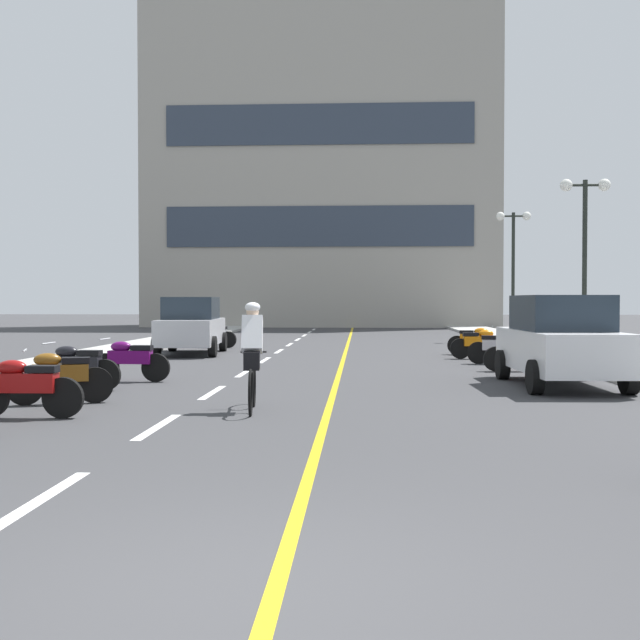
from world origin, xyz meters
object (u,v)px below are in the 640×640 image
at_px(motorcycle_3, 60,376).
at_px(cyclist_rider, 252,354).
at_px(motorcycle_6, 519,352).
at_px(motorcycle_9, 475,340).
at_px(parked_car_mid, 191,325).
at_px(motorcycle_4, 76,366).
at_px(motorcycle_2, 25,386).
at_px(motorcycle_5, 130,359).
at_px(motorcycle_10, 214,335).
at_px(street_lamp_mid, 585,226).
at_px(motorcycle_7, 500,347).
at_px(motorcycle_8, 480,343).
at_px(street_lamp_far, 513,246).
at_px(parked_car_near, 560,341).

relative_size(motorcycle_3, cyclist_rider, 0.93).
bearing_deg(motorcycle_6, motorcycle_9, 92.24).
xyz_separation_m(motorcycle_3, motorcycle_6, (8.80, 6.55, 0.00)).
relative_size(parked_car_mid, motorcycle_4, 2.52).
bearing_deg(motorcycle_2, motorcycle_5, 89.81).
xyz_separation_m(motorcycle_4, motorcycle_10, (0.09, 13.72, 0.00)).
xyz_separation_m(street_lamp_mid, motorcycle_6, (-2.73, -4.25, -3.41)).
bearing_deg(motorcycle_5, motorcycle_7, 30.16).
height_order(motorcycle_2, motorcycle_3, same).
xyz_separation_m(parked_car_mid, cyclist_rider, (3.71, -12.83, -0.03)).
distance_m(motorcycle_3, motorcycle_8, 13.57).
distance_m(street_lamp_far, parked_car_mid, 15.08).
bearing_deg(parked_car_mid, motorcycle_2, -87.89).
bearing_deg(motorcycle_10, street_lamp_mid, -22.37).
bearing_deg(parked_car_mid, street_lamp_mid, -6.75).
bearing_deg(parked_car_near, street_lamp_far, 82.22).
bearing_deg(motorcycle_6, motorcycle_8, 94.81).
height_order(motorcycle_7, motorcycle_9, same).
bearing_deg(motorcycle_5, parked_car_near, -2.92).
xyz_separation_m(motorcycle_8, motorcycle_10, (-8.81, 5.08, 0.00)).
xyz_separation_m(motorcycle_2, motorcycle_7, (8.62, 10.20, 0.00)).
xyz_separation_m(motorcycle_4, motorcycle_8, (8.89, 8.64, 0.00)).
relative_size(motorcycle_5, cyclist_rider, 0.96).
distance_m(street_lamp_far, cyclist_rider, 23.35).
height_order(motorcycle_4, motorcycle_9, same).
relative_size(motorcycle_6, motorcycle_7, 1.00).
xyz_separation_m(motorcycle_3, motorcycle_4, (-0.44, 1.97, 0.00)).
bearing_deg(motorcycle_2, motorcycle_6, 42.94).
relative_size(motorcycle_9, cyclist_rider, 0.96).
height_order(motorcycle_4, motorcycle_7, same).
bearing_deg(motorcycle_4, parked_car_mid, 89.92).
height_order(street_lamp_far, motorcycle_2, street_lamp_far).
xyz_separation_m(street_lamp_mid, motorcycle_10, (-11.88, 4.89, -3.41)).
bearing_deg(motorcycle_8, motorcycle_9, 86.19).
bearing_deg(motorcycle_7, motorcycle_4, -143.86).
distance_m(street_lamp_mid, motorcycle_3, 16.16).
distance_m(motorcycle_5, motorcycle_6, 9.17).
xyz_separation_m(motorcycle_2, motorcycle_9, (8.49, 13.89, 0.00)).
bearing_deg(street_lamp_far, motorcycle_3, -118.43).
relative_size(street_lamp_far, motorcycle_5, 3.13).
distance_m(parked_car_mid, motorcycle_9, 9.01).
relative_size(street_lamp_mid, parked_car_near, 1.21).
xyz_separation_m(motorcycle_8, motorcycle_9, (0.12, 1.73, 0.00)).
relative_size(parked_car_near, motorcycle_4, 2.50).
bearing_deg(motorcycle_6, motorcycle_2, -137.06).
distance_m(street_lamp_far, motorcycle_5, 21.05).
distance_m(motorcycle_5, motorcycle_9, 12.14).
xyz_separation_m(parked_car_near, motorcycle_4, (-9.39, -1.23, -0.44)).
distance_m(street_lamp_far, parked_car_near, 18.29).
bearing_deg(motorcycle_10, motorcycle_3, -88.72).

